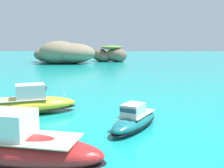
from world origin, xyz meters
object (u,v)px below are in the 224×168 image
islet_large (62,53)px  motorboat_red (15,147)px  motorboat_yellow (26,104)px  islet_small (109,55)px  motorboat_teal (135,120)px

islet_large → motorboat_red: size_ratio=2.47×
motorboat_yellow → islet_small: bearing=85.4°
islet_large → motorboat_red: 72.41m
islet_small → motorboat_teal: 71.16m
motorboat_yellow → motorboat_teal: size_ratio=1.44×
islet_large → motorboat_red: bearing=-80.4°
islet_small → motorboat_teal: bearing=-87.0°
islet_small → motorboat_yellow: bearing=-94.6°
islet_large → islet_small: bearing=21.0°
islet_large → motorboat_yellow: (9.33, -61.63, -2.29)m
islet_small → motorboat_red: 77.08m
islet_large → islet_small: size_ratio=1.72×
islet_large → motorboat_yellow: islet_large is taller
islet_large → motorboat_red: (12.04, -71.36, -2.24)m
motorboat_yellow → motorboat_teal: bearing=-22.2°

